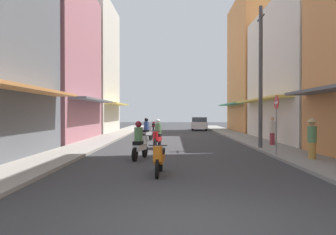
{
  "coord_description": "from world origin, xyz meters",
  "views": [
    {
      "loc": [
        -0.24,
        -5.61,
        1.9
      ],
      "look_at": [
        -0.49,
        13.53,
        1.65
      ],
      "focal_mm": 35.48,
      "sensor_mm": 36.0,
      "label": 1
    }
  ],
  "objects_px": {
    "pedestrian_far": "(312,137)",
    "street_sign_no_entry": "(276,117)",
    "utility_pole": "(261,77)",
    "parked_car": "(200,124)",
    "motorbike_red": "(157,135)",
    "pedestrian_crossing": "(272,132)",
    "motorbike_maroon": "(153,126)",
    "motorbike_white": "(140,142)",
    "motorbike_silver": "(147,131)",
    "motorbike_orange": "(159,158)"
  },
  "relations": [
    {
      "from": "parked_car",
      "to": "street_sign_no_entry",
      "type": "height_order",
      "value": "street_sign_no_entry"
    },
    {
      "from": "parked_car",
      "to": "utility_pole",
      "type": "relative_size",
      "value": 0.57
    },
    {
      "from": "motorbike_red",
      "to": "pedestrian_far",
      "type": "relative_size",
      "value": 1.05
    },
    {
      "from": "street_sign_no_entry",
      "to": "parked_car",
      "type": "bearing_deg",
      "value": 93.48
    },
    {
      "from": "parked_car",
      "to": "pedestrian_crossing",
      "type": "xyz_separation_m",
      "value": [
        2.58,
        -18.36,
        0.11
      ]
    },
    {
      "from": "motorbike_orange",
      "to": "motorbike_silver",
      "type": "bearing_deg",
      "value": 96.02
    },
    {
      "from": "motorbike_silver",
      "to": "utility_pole",
      "type": "relative_size",
      "value": 0.24
    },
    {
      "from": "pedestrian_far",
      "to": "street_sign_no_entry",
      "type": "bearing_deg",
      "value": 129.62
    },
    {
      "from": "motorbike_silver",
      "to": "motorbike_white",
      "type": "bearing_deg",
      "value": -87.57
    },
    {
      "from": "motorbike_maroon",
      "to": "street_sign_no_entry",
      "type": "bearing_deg",
      "value": -73.58
    },
    {
      "from": "street_sign_no_entry",
      "to": "motorbike_silver",
      "type": "bearing_deg",
      "value": 126.37
    },
    {
      "from": "motorbike_orange",
      "to": "parked_car",
      "type": "height_order",
      "value": "parked_car"
    },
    {
      "from": "pedestrian_far",
      "to": "utility_pole",
      "type": "height_order",
      "value": "utility_pole"
    },
    {
      "from": "pedestrian_crossing",
      "to": "motorbike_white",
      "type": "bearing_deg",
      "value": -143.29
    },
    {
      "from": "motorbike_maroon",
      "to": "motorbike_white",
      "type": "xyz_separation_m",
      "value": [
        0.74,
        -22.71,
        0.2
      ]
    },
    {
      "from": "motorbike_white",
      "to": "pedestrian_crossing",
      "type": "height_order",
      "value": "pedestrian_crossing"
    },
    {
      "from": "motorbike_orange",
      "to": "motorbike_maroon",
      "type": "bearing_deg",
      "value": 93.64
    },
    {
      "from": "motorbike_silver",
      "to": "pedestrian_crossing",
      "type": "bearing_deg",
      "value": -27.6
    },
    {
      "from": "motorbike_orange",
      "to": "pedestrian_far",
      "type": "relative_size",
      "value": 1.05
    },
    {
      "from": "motorbike_red",
      "to": "pedestrian_crossing",
      "type": "height_order",
      "value": "pedestrian_crossing"
    },
    {
      "from": "utility_pole",
      "to": "motorbike_maroon",
      "type": "bearing_deg",
      "value": 109.03
    },
    {
      "from": "street_sign_no_entry",
      "to": "motorbike_maroon",
      "type": "bearing_deg",
      "value": 106.42
    },
    {
      "from": "pedestrian_crossing",
      "to": "pedestrian_far",
      "type": "bearing_deg",
      "value": -91.78
    },
    {
      "from": "motorbike_maroon",
      "to": "motorbike_orange",
      "type": "xyz_separation_m",
      "value": [
        1.66,
        -26.05,
        0.0
      ]
    },
    {
      "from": "motorbike_white",
      "to": "pedestrian_far",
      "type": "bearing_deg",
      "value": -4.65
    },
    {
      "from": "motorbike_white",
      "to": "motorbike_orange",
      "type": "xyz_separation_m",
      "value": [
        0.92,
        -3.34,
        -0.2
      ]
    },
    {
      "from": "motorbike_white",
      "to": "motorbike_red",
      "type": "xyz_separation_m",
      "value": [
        0.52,
        4.33,
        0.0
      ]
    },
    {
      "from": "motorbike_white",
      "to": "pedestrian_far",
      "type": "height_order",
      "value": "pedestrian_far"
    },
    {
      "from": "motorbike_white",
      "to": "motorbike_silver",
      "type": "relative_size",
      "value": 1.02
    },
    {
      "from": "motorbike_orange",
      "to": "pedestrian_crossing",
      "type": "relative_size",
      "value": 1.07
    },
    {
      "from": "motorbike_silver",
      "to": "motorbike_red",
      "type": "bearing_deg",
      "value": -79.05
    },
    {
      "from": "parked_car",
      "to": "pedestrian_crossing",
      "type": "distance_m",
      "value": 18.54
    },
    {
      "from": "motorbike_red",
      "to": "utility_pole",
      "type": "bearing_deg",
      "value": -7.96
    },
    {
      "from": "motorbike_white",
      "to": "motorbike_orange",
      "type": "distance_m",
      "value": 3.47
    },
    {
      "from": "motorbike_orange",
      "to": "street_sign_no_entry",
      "type": "relative_size",
      "value": 0.68
    },
    {
      "from": "motorbike_orange",
      "to": "utility_pole",
      "type": "xyz_separation_m",
      "value": [
        4.94,
        6.93,
        3.27
      ]
    },
    {
      "from": "utility_pole",
      "to": "street_sign_no_entry",
      "type": "xyz_separation_m",
      "value": [
        -0.1,
        -2.92,
        -2.05
      ]
    },
    {
      "from": "motorbike_red",
      "to": "parked_car",
      "type": "relative_size",
      "value": 0.42
    },
    {
      "from": "pedestrian_crossing",
      "to": "street_sign_no_entry",
      "type": "bearing_deg",
      "value": -104.73
    },
    {
      "from": "motorbike_maroon",
      "to": "motorbike_white",
      "type": "relative_size",
      "value": 1.02
    },
    {
      "from": "motorbike_red",
      "to": "utility_pole",
      "type": "height_order",
      "value": "utility_pole"
    },
    {
      "from": "utility_pole",
      "to": "pedestrian_far",
      "type": "bearing_deg",
      "value": -77.61
    },
    {
      "from": "motorbike_red",
      "to": "motorbike_white",
      "type": "bearing_deg",
      "value": -96.89
    },
    {
      "from": "motorbike_red",
      "to": "pedestrian_crossing",
      "type": "relative_size",
      "value": 1.07
    },
    {
      "from": "motorbike_orange",
      "to": "pedestrian_crossing",
      "type": "xyz_separation_m",
      "value": [
        6.03,
        8.52,
        0.34
      ]
    },
    {
      "from": "utility_pole",
      "to": "motorbike_orange",
      "type": "bearing_deg",
      "value": -125.5
    },
    {
      "from": "motorbike_red",
      "to": "street_sign_no_entry",
      "type": "bearing_deg",
      "value": -34.96
    },
    {
      "from": "motorbike_red",
      "to": "pedestrian_far",
      "type": "xyz_separation_m",
      "value": [
        6.25,
        -4.88,
        0.26
      ]
    },
    {
      "from": "pedestrian_far",
      "to": "utility_pole",
      "type": "relative_size",
      "value": 0.23
    },
    {
      "from": "motorbike_silver",
      "to": "motorbike_orange",
      "type": "relative_size",
      "value": 0.96
    }
  ]
}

